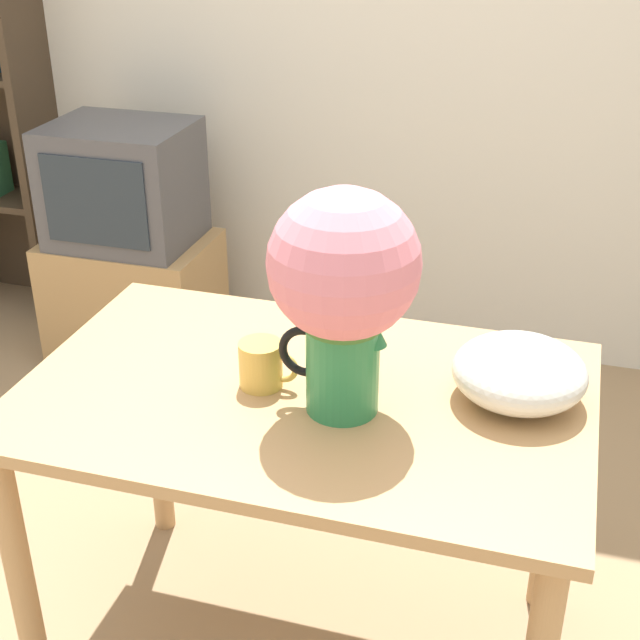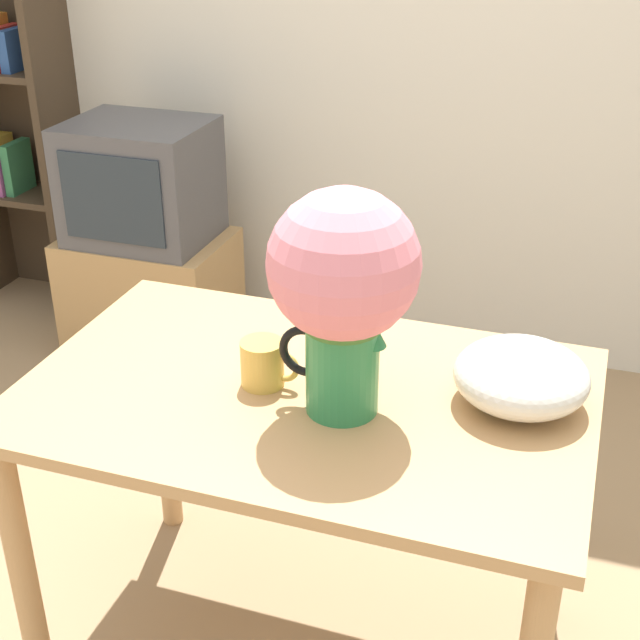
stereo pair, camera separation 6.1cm
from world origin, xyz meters
name	(u,v)px [view 1 (the left image)]	position (x,y,z in m)	size (l,w,h in m)	color
wall_back	(399,15)	(0.00, 1.90, 1.30)	(8.00, 0.05, 2.60)	silver
table	(305,435)	(0.18, 0.16, 0.65)	(1.23, 0.79, 0.77)	tan
flower_vase	(344,283)	(0.28, 0.12, 1.06)	(0.30, 0.30, 0.48)	#2D844C
coffee_mug	(262,364)	(0.09, 0.16, 0.83)	(0.13, 0.09, 0.10)	gold
white_bowl	(519,372)	(0.62, 0.25, 0.84)	(0.28, 0.28, 0.13)	silver
tv_stand	(135,298)	(-0.93, 1.44, 0.25)	(0.63, 0.44, 0.50)	tan
tv_set	(123,184)	(-0.93, 1.44, 0.72)	(0.51, 0.43, 0.45)	#4C4C51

